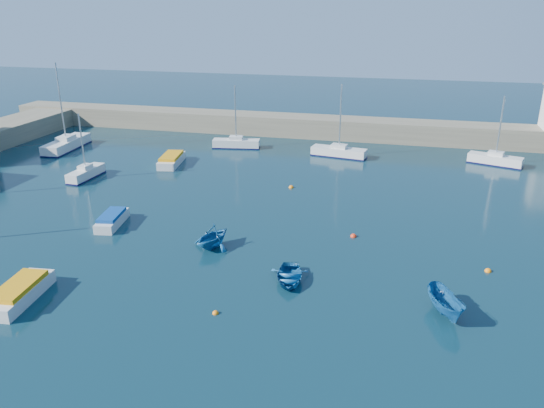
% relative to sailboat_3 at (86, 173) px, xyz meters
% --- Properties ---
extents(ground, '(220.00, 220.00, 0.00)m').
position_rel_sailboat_3_xyz_m(ground, '(22.78, -21.54, -0.57)').
color(ground, '#0C2936').
rests_on(ground, ground).
extents(back_wall, '(96.00, 4.50, 2.60)m').
position_rel_sailboat_3_xyz_m(back_wall, '(22.78, 24.46, 0.73)').
color(back_wall, '#706955').
rests_on(back_wall, ground).
extents(sailboat_3, '(1.60, 5.02, 6.73)m').
position_rel_sailboat_3_xyz_m(sailboat_3, '(0.00, 0.00, 0.00)').
color(sailboat_3, silver).
rests_on(sailboat_3, ground).
extents(sailboat_4, '(2.82, 8.20, 10.48)m').
position_rel_sailboat_3_xyz_m(sailboat_4, '(-8.99, 9.94, 0.09)').
color(sailboat_4, silver).
rests_on(sailboat_4, ground).
extents(sailboat_5, '(5.97, 2.52, 7.72)m').
position_rel_sailboat_3_xyz_m(sailboat_5, '(11.23, 15.70, 0.02)').
color(sailboat_5, silver).
rests_on(sailboat_5, ground).
extents(sailboat_6, '(6.64, 2.83, 8.44)m').
position_rel_sailboat_3_xyz_m(sailboat_6, '(24.21, 14.77, 0.01)').
color(sailboat_6, silver).
rests_on(sailboat_6, ground).
extents(sailboat_7, '(5.94, 3.39, 7.66)m').
position_rel_sailboat_3_xyz_m(sailboat_7, '(41.63, 15.61, 0.03)').
color(sailboat_7, silver).
rests_on(sailboat_7, ground).
extents(motorboat_0, '(2.31, 5.25, 1.14)m').
position_rel_sailboat_3_xyz_m(motorboat_0, '(9.72, -22.45, -0.04)').
color(motorboat_0, silver).
rests_on(motorboat_0, ground).
extents(motorboat_1, '(2.12, 4.36, 1.02)m').
position_rel_sailboat_3_xyz_m(motorboat_1, '(9.03, -10.52, -0.09)').
color(motorboat_1, silver).
rests_on(motorboat_1, ground).
extents(motorboat_2, '(2.78, 5.73, 1.13)m').
position_rel_sailboat_3_xyz_m(motorboat_2, '(6.40, 6.98, -0.04)').
color(motorboat_2, silver).
rests_on(motorboat_2, ground).
extents(dinghy_center, '(3.10, 3.93, 0.74)m').
position_rel_sailboat_3_xyz_m(dinghy_center, '(25.02, -16.21, -0.21)').
color(dinghy_center, '#155792').
rests_on(dinghy_center, ground).
extents(dinghy_left, '(3.86, 4.14, 1.77)m').
position_rel_sailboat_3_xyz_m(dinghy_left, '(18.43, -12.55, 0.31)').
color(dinghy_left, '#155792').
rests_on(dinghy_left, ground).
extents(dinghy_right, '(2.60, 3.89, 1.41)m').
position_rel_sailboat_3_xyz_m(dinghy_right, '(34.59, -17.88, 0.13)').
color(dinghy_right, '#155792').
rests_on(dinghy_right, ground).
extents(buoy_0, '(0.38, 0.38, 0.38)m').
position_rel_sailboat_3_xyz_m(buoy_0, '(21.69, -20.99, -0.57)').
color(buoy_0, orange).
rests_on(buoy_0, ground).
extents(buoy_1, '(0.50, 0.50, 0.50)m').
position_rel_sailboat_3_xyz_m(buoy_1, '(28.34, -8.08, -0.57)').
color(buoy_1, red).
rests_on(buoy_1, ground).
extents(buoy_2, '(0.46, 0.46, 0.46)m').
position_rel_sailboat_3_xyz_m(buoy_2, '(37.72, -11.60, -0.57)').
color(buoy_2, orange).
rests_on(buoy_2, ground).
extents(buoy_3, '(0.49, 0.49, 0.49)m').
position_rel_sailboat_3_xyz_m(buoy_3, '(21.19, 2.21, -0.57)').
color(buoy_3, orange).
rests_on(buoy_3, ground).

